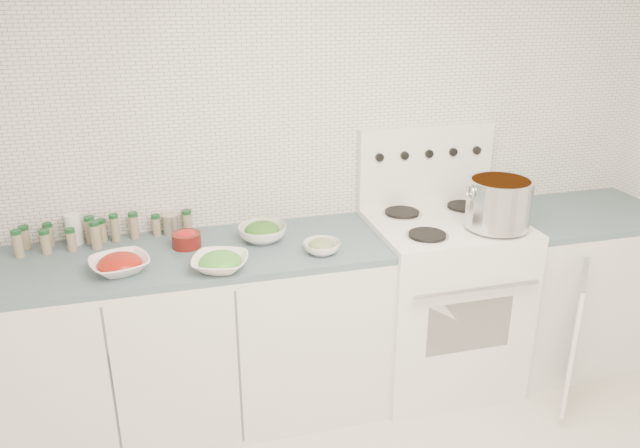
% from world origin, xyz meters
% --- Properties ---
extents(room_walls, '(3.54, 3.04, 2.52)m').
position_xyz_m(room_walls, '(0.00, 0.00, 1.56)').
color(room_walls, white).
rests_on(room_walls, ground).
extents(counter_left, '(1.85, 0.62, 0.90)m').
position_xyz_m(counter_left, '(-0.82, 1.19, 0.45)').
color(counter_left, white).
rests_on(counter_left, ground).
extents(stove, '(0.76, 0.70, 1.36)m').
position_xyz_m(stove, '(0.48, 1.19, 0.50)').
color(stove, white).
rests_on(stove, ground).
extents(counter_right, '(0.89, 0.94, 0.90)m').
position_xyz_m(counter_right, '(1.30, 1.19, 0.45)').
color(counter_right, white).
rests_on(counter_right, ground).
extents(stock_pot, '(0.33, 0.31, 0.24)m').
position_xyz_m(stock_pot, '(0.67, 1.02, 1.08)').
color(stock_pot, silver).
rests_on(stock_pot, stove).
extents(bowl_tomato, '(0.31, 0.31, 0.08)m').
position_xyz_m(bowl_tomato, '(-1.12, 1.07, 0.94)').
color(bowl_tomato, white).
rests_on(bowl_tomato, counter_left).
extents(bowl_snowpea, '(0.31, 0.31, 0.08)m').
position_xyz_m(bowl_snowpea, '(-0.70, 0.97, 0.93)').
color(bowl_snowpea, white).
rests_on(bowl_snowpea, counter_left).
extents(bowl_broccoli, '(0.31, 0.31, 0.09)m').
position_xyz_m(bowl_broccoli, '(-0.46, 1.25, 0.94)').
color(bowl_broccoli, white).
rests_on(bowl_broccoli, counter_left).
extents(bowl_zucchini, '(0.21, 0.21, 0.07)m').
position_xyz_m(bowl_zucchini, '(-0.22, 1.03, 0.93)').
color(bowl_zucchini, white).
rests_on(bowl_zucchini, counter_left).
extents(bowl_pepper, '(0.14, 0.14, 0.08)m').
position_xyz_m(bowl_pepper, '(-0.82, 1.27, 0.94)').
color(bowl_pepper, '#59130F').
rests_on(bowl_pepper, counter_left).
extents(salt_canister, '(0.09, 0.09, 0.15)m').
position_xyz_m(salt_canister, '(-1.33, 1.44, 0.98)').
color(salt_canister, white).
rests_on(salt_canister, counter_left).
extents(tin_can, '(0.09, 0.09, 0.10)m').
position_xyz_m(tin_can, '(-0.89, 1.45, 0.95)').
color(tin_can, '#B3AA97').
rests_on(tin_can, counter_left).
extents(spice_cluster, '(0.81, 0.15, 0.14)m').
position_xyz_m(spice_cluster, '(-1.25, 1.41, 0.96)').
color(spice_cluster, gray).
rests_on(spice_cluster, counter_left).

